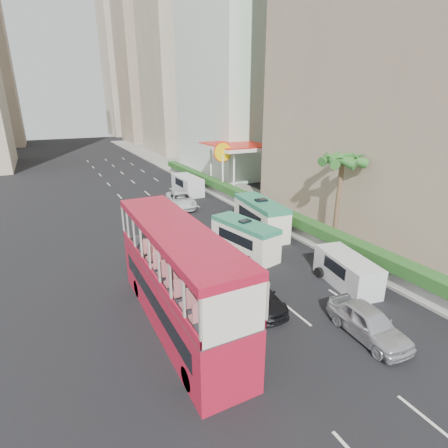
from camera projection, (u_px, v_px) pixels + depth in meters
ground_plane at (280, 294)px, 19.67m from camera, size 200.00×200.00×0.00m
double_decker_bus at (178, 278)px, 16.23m from camera, size 2.50×11.00×5.06m
car_silver_lane_a at (231, 281)px, 21.18m from camera, size 2.63×5.23×1.65m
car_silver_lane_b at (366, 336)px, 16.20m from camera, size 2.05×4.40×1.46m
car_black at (256, 305)px, 18.61m from camera, size 1.87×4.37×1.26m
van_asset at (181, 207)px, 35.95m from camera, size 3.33×5.69×1.49m
minibus_near at (245, 238)px, 24.55m from camera, size 2.81×5.63×2.38m
minibus_far at (261, 217)px, 28.46m from camera, size 2.66×6.30×2.72m
panel_van_near at (347, 271)px, 20.46m from camera, size 2.58×4.69×1.77m
panel_van_far at (188, 185)px, 40.81m from camera, size 2.15×5.16×2.05m
sidewalk at (222, 186)px, 44.48m from camera, size 6.00×120.00×0.18m
kerb_wall at (247, 206)px, 33.86m from camera, size 0.30×44.00×1.00m
hedge at (247, 198)px, 33.57m from camera, size 1.10×44.00×0.70m
palm_tree at (338, 202)px, 25.27m from camera, size 0.36×0.36×6.40m
shell_station at (236, 167)px, 42.36m from camera, size 6.50×8.00×5.50m
tower_mid at (186, 21)px, 67.76m from camera, size 16.00×16.00×50.00m
tower_far_a at (148, 52)px, 88.45m from camera, size 14.00×14.00×44.00m
tower_far_b at (129, 68)px, 107.55m from camera, size 14.00×14.00×40.00m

